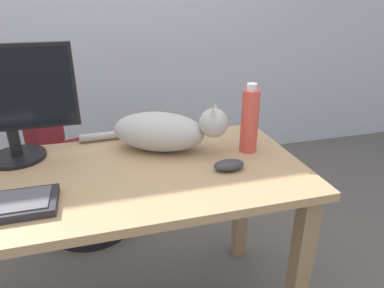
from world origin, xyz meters
TOP-DOWN VIEW (x-y plane):
  - desk at (0.00, 0.00)m, footprint 1.32×0.64m
  - office_chair at (-0.19, 0.73)m, footprint 0.50×0.48m
  - monitor at (-0.34, 0.21)m, footprint 0.48×0.20m
  - cat at (0.20, 0.14)m, footprint 0.55×0.33m
  - computer_mouse at (0.38, -0.08)m, footprint 0.11×0.06m
  - water_bottle at (0.51, 0.05)m, footprint 0.07×0.07m

SIDE VIEW (x-z plane):
  - office_chair at x=-0.19m, z-range -0.07..0.82m
  - desk at x=0.00m, z-range 0.24..0.95m
  - computer_mouse at x=0.38m, z-range 0.71..0.74m
  - cat at x=0.20m, z-range 0.69..0.89m
  - water_bottle at x=0.51m, z-range 0.70..0.96m
  - monitor at x=-0.34m, z-range 0.72..1.14m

